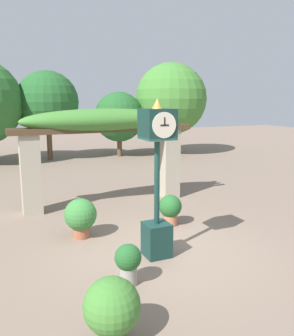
{
  "coord_description": "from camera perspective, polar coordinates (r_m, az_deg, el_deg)",
  "views": [
    {
      "loc": [
        -3.15,
        -6.59,
        3.22
      ],
      "look_at": [
        -0.15,
        0.24,
        1.79
      ],
      "focal_mm": 38.0,
      "sensor_mm": 36.0,
      "label": 1
    }
  ],
  "objects": [
    {
      "name": "potted_plant_near_left",
      "position": [
        6.46,
        -3.05,
        -14.74
      ],
      "size": [
        0.48,
        0.48,
        0.75
      ],
      "color": "gray",
      "rests_on": "ground"
    },
    {
      "name": "pedestal_clock",
      "position": [
        7.17,
        1.61,
        -1.43
      ],
      "size": [
        0.6,
        0.65,
        3.25
      ],
      "color": "#14332D",
      "rests_on": "ground"
    },
    {
      "name": "pergola",
      "position": [
        10.85,
        -6.79,
        5.66
      ],
      "size": [
        5.56,
        1.14,
        2.97
      ],
      "color": "#A89E89",
      "rests_on": "ground"
    },
    {
      "name": "ground_plane",
      "position": [
        7.98,
        1.7,
        -12.95
      ],
      "size": [
        60.0,
        60.0,
        0.0
      ],
      "primitive_type": "plane",
      "color": "#7F6B5B"
    },
    {
      "name": "potted_plant_near_right",
      "position": [
        9.3,
        3.75,
        -6.46
      ],
      "size": [
        0.6,
        0.6,
        0.81
      ],
      "color": "#B26B4C",
      "rests_on": "ground"
    },
    {
      "name": "potted_plant_far_left",
      "position": [
        8.6,
        -10.61,
        -7.57
      ],
      "size": [
        0.77,
        0.77,
        0.95
      ],
      "color": "#9E563D",
      "rests_on": "ground"
    },
    {
      "name": "tree_line",
      "position": [
        19.75,
        -13.58,
        9.91
      ],
      "size": [
        17.01,
        4.96,
        5.38
      ],
      "color": "brown",
      "rests_on": "ground"
    },
    {
      "name": "potted_plant_far_right",
      "position": [
        5.15,
        -5.65,
        -21.28
      ],
      "size": [
        0.79,
        0.79,
        0.9
      ],
      "color": "brown",
      "rests_on": "ground"
    }
  ]
}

